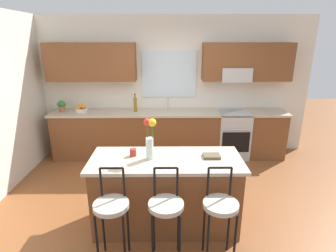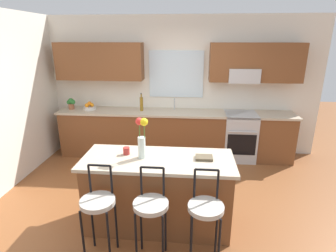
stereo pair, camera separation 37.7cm
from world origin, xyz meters
TOP-DOWN VIEW (x-y plane):
  - ground_plane at (0.00, 0.00)m, footprint 14.00×14.00m
  - back_wall_assembly at (0.02, 1.99)m, footprint 5.60×0.50m
  - counter_run at (-0.00, 1.70)m, footprint 4.56×0.64m
  - sink_faucet at (-0.02, 1.84)m, footprint 0.02×0.13m
  - oven_range at (1.26, 1.68)m, footprint 0.60×0.64m
  - kitchen_island at (-0.07, -0.44)m, footprint 1.81×0.74m
  - bar_stool_near at (-0.62, -1.02)m, footprint 0.36×0.36m
  - bar_stool_middle at (-0.07, -1.02)m, footprint 0.36×0.36m
  - bar_stool_far at (0.48, -1.02)m, footprint 0.36×0.36m
  - flower_vase at (-0.25, -0.44)m, footprint 0.15×0.10m
  - mug_ceramic at (-0.46, -0.36)m, footprint 0.08×0.08m
  - cookbook at (0.48, -0.41)m, footprint 0.20×0.15m
  - fruit_bowl_oranges at (-1.70, 1.70)m, footprint 0.24×0.24m
  - bottle_olive_oil at (-0.65, 1.70)m, footprint 0.06×0.06m
  - potted_plant_small at (-2.07, 1.70)m, footprint 0.18×0.12m

SIDE VIEW (x-z plane):
  - ground_plane at x=0.00m, z-range 0.00..0.00m
  - oven_range at x=1.26m, z-range 0.00..0.92m
  - kitchen_island at x=-0.07m, z-range 0.00..0.92m
  - counter_run at x=0.00m, z-range 0.01..0.93m
  - bar_stool_near at x=-0.62m, z-range 0.11..1.16m
  - bar_stool_middle at x=-0.07m, z-range 0.11..1.16m
  - bar_stool_far at x=0.48m, z-range 0.11..1.16m
  - cookbook at x=0.48m, z-range 0.92..0.95m
  - mug_ceramic at x=-0.46m, z-range 0.92..1.01m
  - fruit_bowl_oranges at x=-1.70m, z-range 0.89..1.06m
  - potted_plant_small at x=-2.07m, z-range 0.93..1.16m
  - sink_faucet at x=-0.02m, z-range 0.95..1.18m
  - bottle_olive_oil at x=-0.65m, z-range 0.89..1.24m
  - flower_vase at x=-0.25m, z-range 0.93..1.43m
  - back_wall_assembly at x=0.02m, z-range 0.16..2.86m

